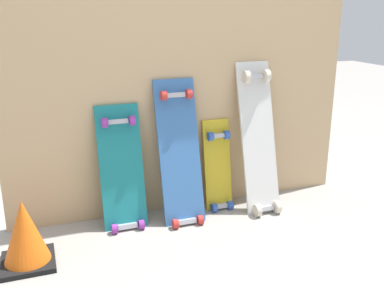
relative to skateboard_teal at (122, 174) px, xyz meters
The scene contains 7 objects.
ground_plane 0.49m from the skateboard_teal, ahead, with size 12.00×12.00×0.00m, color #9E9991.
plywood_wall_panel 0.77m from the skateboard_teal, 17.00° to the left, with size 2.00×0.04×1.88m, color tan.
skateboard_teal is the anchor object (origin of this frame).
skateboard_blue 0.32m from the skateboard_teal, ahead, with size 0.23×0.28×0.84m.
skateboard_yellow 0.58m from the skateboard_teal, ahead, with size 0.16×0.16×0.59m.
skateboard_white 0.80m from the skateboard_teal, ahead, with size 0.21×0.31×0.91m.
traffic_cone 0.58m from the skateboard_teal, 152.63° to the right, with size 0.24×0.24×0.32m.
Camera 1 is at (-0.78, -2.26, 1.14)m, focal length 41.52 mm.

